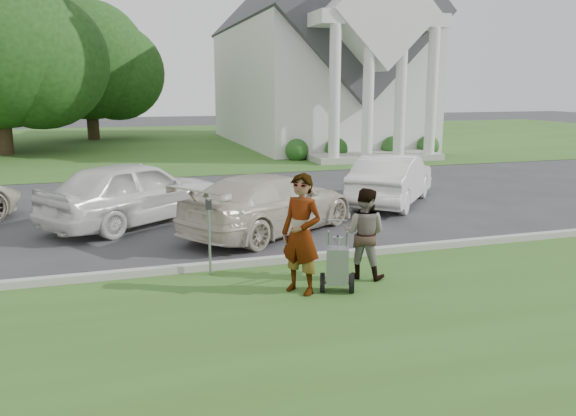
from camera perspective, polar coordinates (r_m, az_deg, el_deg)
name	(u,v)px	position (r m, az deg, el deg)	size (l,w,h in m)	color
ground	(276,274)	(10.33, -1.22, -6.69)	(120.00, 120.00, 0.00)	#333335
grass_strip	(338,343)	(7.70, 5.09, -13.51)	(80.00, 7.00, 0.01)	#375A1F
church_lawn	(159,142)	(36.66, -12.94, 6.58)	(80.00, 30.00, 0.01)	#375A1F
curb	(268,261)	(10.82, -2.02, -5.42)	(80.00, 0.18, 0.15)	#9E9E93
church	(315,43)	(34.66, 2.74, 16.39)	(9.19, 19.00, 24.10)	white
tree_back	(89,66)	(39.45, -19.60, 13.44)	(9.61, 7.60, 8.89)	#332316
striping_cart	(337,267)	(9.34, 5.03, -5.95)	(0.83, 1.19, 1.03)	black
person_left	(301,235)	(9.11, 1.36, -2.77)	(0.72, 0.47, 1.98)	#999999
person_right	(364,234)	(9.98, 7.72, -2.64)	(0.79, 0.61, 1.62)	#999999
parking_meter_near	(209,227)	(10.09, -8.01, -1.95)	(0.10, 0.09, 1.43)	gray
car_b	(134,192)	(14.45, -15.34, 1.61)	(1.90, 4.73, 1.61)	silver
car_c	(270,203)	(13.11, -1.81, 0.50)	(1.95, 4.79, 1.39)	beige
car_d	(392,179)	(16.67, 10.52, 2.91)	(1.54, 4.41, 1.45)	white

